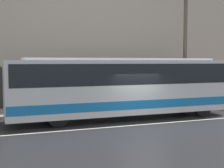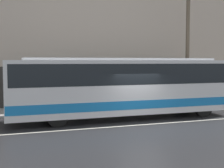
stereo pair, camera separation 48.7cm
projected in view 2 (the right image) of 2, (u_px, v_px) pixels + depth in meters
ground_plane at (143, 125)px, 15.42m from camera, size 60.00×60.00×0.00m
sidewalk at (108, 108)px, 20.67m from camera, size 60.00×3.14×0.15m
building_facade at (100, 12)px, 21.81m from camera, size 60.00×0.35×13.65m
lane_stripe at (143, 125)px, 15.42m from camera, size 54.00×0.14×0.01m
transit_bus at (122, 85)px, 17.02m from camera, size 12.22×2.58×3.31m
utility_pole_near at (188, 45)px, 21.08m from camera, size 0.26×0.26×8.15m
pedestrian_waiting at (130, 94)px, 20.73m from camera, size 0.36×0.36×1.76m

